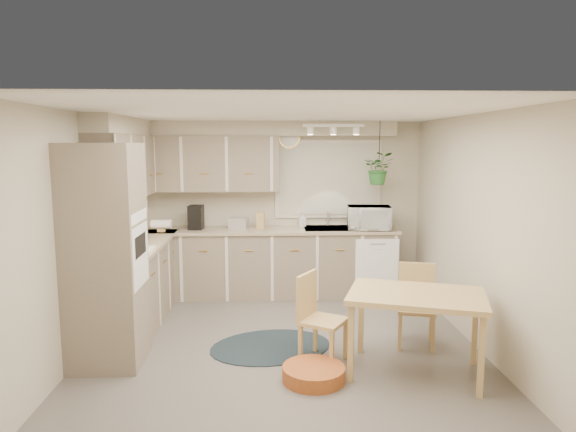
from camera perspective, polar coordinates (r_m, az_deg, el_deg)
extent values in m
plane|color=#5E5953|center=(5.55, -0.57, -14.11)|extent=(4.20, 4.20, 0.00)
plane|color=white|center=(5.16, -0.61, 11.45)|extent=(4.20, 4.20, 0.00)
cube|color=#BFB59E|center=(7.30, -1.05, 0.98)|extent=(4.00, 0.04, 2.40)
cube|color=#BFB59E|center=(3.17, 0.48, -8.26)|extent=(4.00, 0.04, 2.40)
cube|color=#BFB59E|center=(5.54, -21.75, -1.82)|extent=(0.04, 4.20, 2.40)
cube|color=#BFB59E|center=(5.64, 20.17, -1.57)|extent=(0.04, 4.20, 2.40)
cube|color=gray|center=(6.43, -16.26, -7.11)|extent=(0.60, 1.85, 0.90)
cube|color=gray|center=(7.13, -2.60, -5.31)|extent=(3.60, 0.60, 0.90)
cube|color=tan|center=(6.32, -16.33, -3.00)|extent=(0.64, 1.89, 0.04)
cube|color=tan|center=(7.03, -2.62, -1.60)|extent=(3.64, 0.64, 0.04)
cube|color=gray|center=(5.12, -19.62, -4.20)|extent=(0.65, 0.65, 2.10)
cube|color=white|center=(5.03, -16.13, -4.25)|extent=(0.02, 0.56, 0.58)
cube|color=gray|center=(6.38, -17.56, 5.24)|extent=(0.35, 2.00, 0.75)
cube|color=gray|center=(7.13, -9.14, 5.76)|extent=(2.00, 0.35, 0.75)
cube|color=#BFB59E|center=(6.38, -17.96, 9.50)|extent=(0.30, 2.00, 0.20)
cube|color=#BFB59E|center=(7.10, -2.69, 9.68)|extent=(3.60, 0.30, 0.20)
cube|color=white|center=(5.77, -17.63, -3.83)|extent=(0.52, 0.58, 0.02)
cube|color=white|center=(5.70, -18.01, 0.66)|extent=(0.40, 0.60, 0.14)
cube|color=beige|center=(7.28, 4.48, 4.10)|extent=(1.40, 0.02, 1.00)
cube|color=beige|center=(7.29, 4.47, 4.11)|extent=(1.50, 0.02, 1.10)
cube|color=#B3B5BB|center=(7.10, 4.67, -1.69)|extent=(0.70, 0.48, 0.10)
cube|color=white|center=(6.99, 9.84, -5.91)|extent=(0.58, 0.02, 0.83)
cube|color=white|center=(6.75, 5.06, 10.00)|extent=(0.80, 0.04, 0.04)
cylinder|color=#EBB853|center=(7.22, 0.14, 8.70)|extent=(0.30, 0.03, 0.30)
cube|color=tan|center=(4.94, 13.96, -12.52)|extent=(1.39, 1.13, 0.75)
cube|color=tan|center=(5.03, 3.97, -11.30)|extent=(0.55, 0.55, 0.86)
cube|color=tan|center=(5.55, 14.11, -9.73)|extent=(0.48, 0.48, 0.85)
ellipsoid|color=black|center=(5.50, -1.93, -14.29)|extent=(1.48, 1.26, 0.01)
cylinder|color=#AA5B22|center=(4.78, 2.87, -17.08)|extent=(0.66, 0.66, 0.13)
imported|color=white|center=(7.04, 8.97, 0.09)|extent=(0.60, 0.37, 0.39)
imported|color=white|center=(7.19, 1.55, -0.83)|extent=(0.14, 0.22, 0.10)
imported|color=#2C6D2B|center=(7.01, 10.07, 4.84)|extent=(0.47, 0.50, 0.34)
cube|color=black|center=(7.08, -10.19, -0.14)|extent=(0.20, 0.24, 0.33)
cube|color=#B3B5BB|center=(7.06, -5.53, -0.79)|extent=(0.28, 0.21, 0.15)
cube|color=tan|center=(7.07, -3.06, -0.46)|extent=(0.12, 0.12, 0.23)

